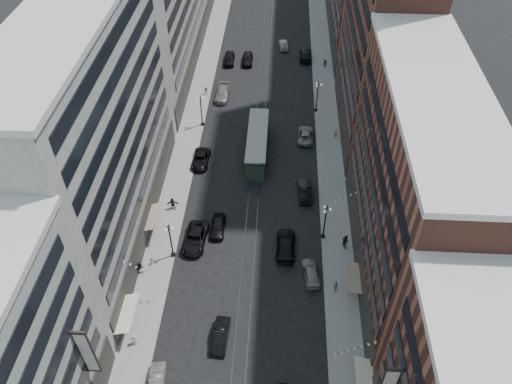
% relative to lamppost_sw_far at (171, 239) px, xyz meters
% --- Properties ---
extents(ground, '(220.00, 220.00, 0.00)m').
position_rel_lamppost_sw_far_xyz_m(ground, '(9.20, 32.00, -3.10)').
color(ground, black).
rests_on(ground, ground).
extents(sidewalk_west, '(4.00, 180.00, 0.15)m').
position_rel_lamppost_sw_far_xyz_m(sidewalk_west, '(-1.80, 42.00, -3.02)').
color(sidewalk_west, gray).
rests_on(sidewalk_west, ground).
extents(sidewalk_east, '(4.00, 180.00, 0.15)m').
position_rel_lamppost_sw_far_xyz_m(sidewalk_east, '(20.20, 42.00, -3.02)').
color(sidewalk_east, gray).
rests_on(sidewalk_east, ground).
extents(rail_west, '(0.12, 180.00, 0.02)m').
position_rel_lamppost_sw_far_xyz_m(rail_west, '(8.50, 42.00, -3.09)').
color(rail_west, '#2D2D33').
rests_on(rail_west, ground).
extents(rail_east, '(0.12, 180.00, 0.02)m').
position_rel_lamppost_sw_far_xyz_m(rail_east, '(9.90, 42.00, -3.09)').
color(rail_east, '#2D2D33').
rests_on(rail_east, ground).
extents(building_west_mid, '(8.00, 36.00, 28.00)m').
position_rel_lamppost_sw_far_xyz_m(building_west_mid, '(-7.80, 5.00, 10.90)').
color(building_west_mid, '#AAA597').
rests_on(building_west_mid, ground).
extents(building_east_mid, '(8.00, 30.00, 24.00)m').
position_rel_lamppost_sw_far_xyz_m(building_east_mid, '(26.20, -0.00, 8.90)').
color(building_east_mid, brown).
rests_on(building_east_mid, ground).
extents(lamppost_sw_far, '(1.03, 1.14, 5.52)m').
position_rel_lamppost_sw_far_xyz_m(lamppost_sw_far, '(0.00, 0.00, 0.00)').
color(lamppost_sw_far, black).
rests_on(lamppost_sw_far, sidewalk_west).
extents(lamppost_sw_mid, '(1.03, 1.14, 5.52)m').
position_rel_lamppost_sw_far_xyz_m(lamppost_sw_mid, '(0.00, 27.00, 0.00)').
color(lamppost_sw_mid, black).
rests_on(lamppost_sw_mid, sidewalk_west).
extents(lamppost_se_far, '(1.03, 1.14, 5.52)m').
position_rel_lamppost_sw_far_xyz_m(lamppost_se_far, '(18.40, 4.00, 0.00)').
color(lamppost_se_far, black).
rests_on(lamppost_se_far, sidewalk_east).
extents(lamppost_se_mid, '(1.03, 1.14, 5.52)m').
position_rel_lamppost_sw_far_xyz_m(lamppost_se_mid, '(18.40, 32.00, 0.00)').
color(lamppost_se_mid, black).
rests_on(lamppost_se_mid, sidewalk_east).
extents(streetcar, '(2.90, 13.12, 3.63)m').
position_rel_lamppost_sw_far_xyz_m(streetcar, '(9.20, 20.44, -1.42)').
color(streetcar, '#273E2E').
rests_on(streetcar, ground).
extents(car_1, '(1.87, 4.31, 1.38)m').
position_rel_lamppost_sw_far_xyz_m(car_1, '(1.29, -16.36, -2.41)').
color(car_1, gray).
rests_on(car_1, ground).
extents(car_2, '(3.09, 5.94, 1.60)m').
position_rel_lamppost_sw_far_xyz_m(car_2, '(2.40, 2.29, -2.30)').
color(car_2, black).
rests_on(car_2, ground).
extents(car_4, '(2.37, 4.62, 1.51)m').
position_rel_lamppost_sw_far_xyz_m(car_4, '(16.69, -2.19, -2.34)').
color(car_4, gray).
rests_on(car_4, ground).
extents(car_5, '(1.78, 4.52, 1.46)m').
position_rel_lamppost_sw_far_xyz_m(car_5, '(7.00, -10.93, -2.36)').
color(car_5, black).
rests_on(car_5, ground).
extents(pedestrian_1, '(0.82, 0.59, 1.50)m').
position_rel_lamppost_sw_far_xyz_m(pedestrian_1, '(-1.94, -11.93, -2.19)').
color(pedestrian_1, beige).
rests_on(pedestrian_1, sidewalk_west).
extents(pedestrian_2, '(0.98, 0.65, 1.87)m').
position_rel_lamppost_sw_far_xyz_m(pedestrian_2, '(-3.30, -2.88, -2.01)').
color(pedestrian_2, black).
rests_on(pedestrian_2, sidewalk_west).
extents(pedestrian_4, '(0.70, 1.06, 1.66)m').
position_rel_lamppost_sw_far_xyz_m(pedestrian_4, '(19.44, -4.01, -2.11)').
color(pedestrian_4, '#9E9383').
rests_on(pedestrian_4, sidewalk_east).
extents(car_7, '(2.50, 5.18, 1.42)m').
position_rel_lamppost_sw_far_xyz_m(car_7, '(1.02, 17.73, -2.39)').
color(car_7, black).
rests_on(car_7, ground).
extents(car_8, '(2.52, 5.72, 1.63)m').
position_rel_lamppost_sw_far_xyz_m(car_8, '(2.40, 35.33, -2.28)').
color(car_8, slate).
rests_on(car_8, ground).
extents(car_9, '(2.08, 4.94, 1.67)m').
position_rel_lamppost_sw_far_xyz_m(car_9, '(2.40, 47.43, -2.26)').
color(car_9, black).
rests_on(car_9, ground).
extents(car_10, '(2.13, 5.12, 1.65)m').
position_rel_lamppost_sw_far_xyz_m(car_10, '(16.17, 11.75, -2.27)').
color(car_10, black).
rests_on(car_10, ground).
extents(car_11, '(2.65, 5.28, 1.43)m').
position_rel_lamppost_sw_far_xyz_m(car_11, '(16.54, 24.49, -2.38)').
color(car_11, gray).
rests_on(car_11, ground).
extents(car_12, '(2.35, 5.59, 1.61)m').
position_rel_lamppost_sw_far_xyz_m(car_12, '(16.92, 49.86, -2.29)').
color(car_12, black).
rests_on(car_12, ground).
extents(car_13, '(2.04, 4.92, 1.67)m').
position_rel_lamppost_sw_far_xyz_m(car_13, '(5.91, 47.54, -2.26)').
color(car_13, black).
rests_on(car_13, ground).
extents(car_14, '(1.98, 4.40, 1.40)m').
position_rel_lamppost_sw_far_xyz_m(car_14, '(12.62, 53.79, -2.40)').
color(car_14, gray).
rests_on(car_14, ground).
extents(pedestrian_5, '(1.63, 0.64, 1.71)m').
position_rel_lamppost_sw_far_xyz_m(pedestrian_5, '(-1.42, 8.05, -2.09)').
color(pedestrian_5, black).
rests_on(pedestrian_5, sidewalk_west).
extents(pedestrian_6, '(0.98, 0.72, 1.53)m').
position_rel_lamppost_sw_far_xyz_m(pedestrian_6, '(-0.53, 36.05, -2.18)').
color(pedestrian_6, '#B6A997').
rests_on(pedestrian_6, sidewalk_west).
extents(pedestrian_7, '(0.96, 1.07, 1.94)m').
position_rel_lamppost_sw_far_xyz_m(pedestrian_7, '(21.02, 2.61, -1.98)').
color(pedestrian_7, black).
rests_on(pedestrian_7, sidewalk_east).
extents(pedestrian_8, '(0.65, 0.45, 1.72)m').
position_rel_lamppost_sw_far_xyz_m(pedestrian_8, '(21.20, 24.83, -2.09)').
color(pedestrian_8, gray).
rests_on(pedestrian_8, sidewalk_east).
extents(pedestrian_9, '(1.09, 0.47, 1.67)m').
position_rel_lamppost_sw_far_xyz_m(pedestrian_9, '(20.50, 46.10, -2.11)').
color(pedestrian_9, black).
rests_on(pedestrian_9, sidewalk_east).
extents(car_extra_0, '(1.78, 4.38, 1.49)m').
position_rel_lamppost_sw_far_xyz_m(car_extra_0, '(5.00, 4.52, -2.35)').
color(car_extra_0, black).
rests_on(car_extra_0, ground).
extents(car_extra_1, '(2.49, 5.84, 1.68)m').
position_rel_lamppost_sw_far_xyz_m(car_extra_1, '(13.70, 1.81, -2.26)').
color(car_extra_1, black).
rests_on(car_extra_1, ground).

